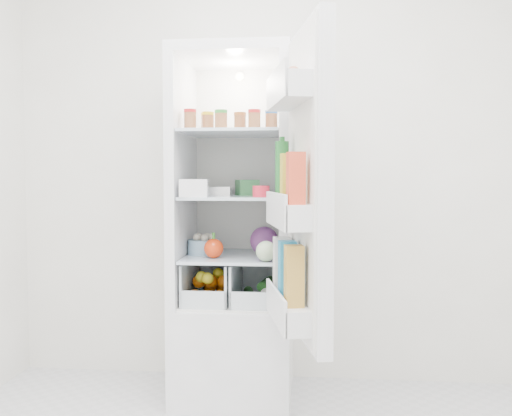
# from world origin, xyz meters

# --- Properties ---
(room_walls) EXTENTS (3.02, 3.02, 2.61)m
(room_walls) POSITION_xyz_m (0.00, 0.00, 1.59)
(room_walls) COLOR silver
(room_walls) RESTS_ON ground
(refrigerator) EXTENTS (0.60, 0.60, 1.80)m
(refrigerator) POSITION_xyz_m (-0.20, 1.25, 0.67)
(refrigerator) COLOR silver
(refrigerator) RESTS_ON ground
(shelf_low) EXTENTS (0.49, 0.53, 0.01)m
(shelf_low) POSITION_xyz_m (-0.20, 1.19, 0.74)
(shelf_low) COLOR silver
(shelf_low) RESTS_ON refrigerator
(shelf_mid) EXTENTS (0.49, 0.53, 0.02)m
(shelf_mid) POSITION_xyz_m (-0.20, 1.19, 1.05)
(shelf_mid) COLOR silver
(shelf_mid) RESTS_ON refrigerator
(shelf_top) EXTENTS (0.49, 0.53, 0.02)m
(shelf_top) POSITION_xyz_m (-0.20, 1.19, 1.38)
(shelf_top) COLOR silver
(shelf_top) RESTS_ON refrigerator
(crisper_left) EXTENTS (0.23, 0.46, 0.22)m
(crisper_left) POSITION_xyz_m (-0.32, 1.19, 0.61)
(crisper_left) COLOR silver
(crisper_left) RESTS_ON refrigerator
(crisper_right) EXTENTS (0.23, 0.46, 0.22)m
(crisper_right) POSITION_xyz_m (-0.08, 1.19, 0.61)
(crisper_right) COLOR silver
(crisper_right) RESTS_ON refrigerator
(condiment_jars) EXTENTS (0.46, 0.32, 0.08)m
(condiment_jars) POSITION_xyz_m (-0.22, 1.10, 1.43)
(condiment_jars) COLOR #B21919
(condiment_jars) RESTS_ON shelf_top
(squeeze_bottle) EXTENTS (0.06, 0.06, 0.17)m
(squeeze_bottle) POSITION_xyz_m (0.01, 1.35, 1.47)
(squeeze_bottle) COLOR white
(squeeze_bottle) RESTS_ON shelf_top
(tub_white) EXTENTS (0.15, 0.15, 0.09)m
(tub_white) POSITION_xyz_m (-0.37, 0.99, 1.10)
(tub_white) COLOR white
(tub_white) RESTS_ON shelf_mid
(tin_red) EXTENTS (0.10, 0.10, 0.06)m
(tin_red) POSITION_xyz_m (-0.04, 1.01, 1.09)
(tin_red) COLOR red
(tin_red) RESTS_ON shelf_mid
(foil_tray) EXTENTS (0.19, 0.15, 0.04)m
(foil_tray) POSITION_xyz_m (-0.32, 1.30, 1.08)
(foil_tray) COLOR silver
(foil_tray) RESTS_ON shelf_mid
(tub_green) EXTENTS (0.14, 0.17, 0.08)m
(tub_green) POSITION_xyz_m (-0.14, 1.28, 1.10)
(tub_green) COLOR #3B8146
(tub_green) RESTS_ON shelf_mid
(red_cabbage) EXTENTS (0.15, 0.15, 0.15)m
(red_cabbage) POSITION_xyz_m (-0.05, 1.21, 0.82)
(red_cabbage) COLOR #5D205D
(red_cabbage) RESTS_ON shelf_low
(bell_pepper) EXTENTS (0.10, 0.10, 0.10)m
(bell_pepper) POSITION_xyz_m (-0.29, 1.07, 0.80)
(bell_pepper) COLOR red
(bell_pepper) RESTS_ON shelf_low
(mushroom_bowl) EXTENTS (0.22, 0.22, 0.08)m
(mushroom_bowl) POSITION_xyz_m (-0.36, 1.20, 0.79)
(mushroom_bowl) COLOR #85ABC7
(mushroom_bowl) RESTS_ON shelf_low
(salad_bag) EXTENTS (0.10, 0.10, 0.10)m
(salad_bag) POSITION_xyz_m (-0.02, 0.98, 0.80)
(salad_bag) COLOR #B4D09C
(salad_bag) RESTS_ON shelf_low
(citrus_pile) EXTENTS (0.20, 0.31, 0.16)m
(citrus_pile) POSITION_xyz_m (-0.32, 1.17, 0.58)
(citrus_pile) COLOR #DB630B
(citrus_pile) RESTS_ON refrigerator
(veg_pile) EXTENTS (0.16, 0.30, 0.10)m
(veg_pile) POSITION_xyz_m (-0.07, 1.18, 0.56)
(veg_pile) COLOR #1B4F1A
(veg_pile) RESTS_ON refrigerator
(fridge_door) EXTENTS (0.28, 0.60, 1.30)m
(fridge_door) POSITION_xyz_m (0.16, 0.62, 1.09)
(fridge_door) COLOR silver
(fridge_door) RESTS_ON refrigerator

